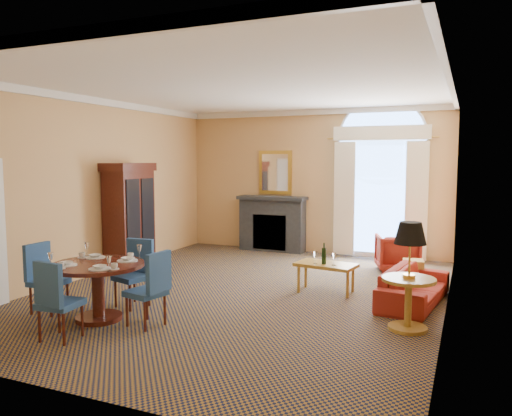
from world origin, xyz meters
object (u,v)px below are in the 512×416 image
at_px(dining_table, 98,278).
at_px(sofa, 414,286).
at_px(coffee_table, 326,266).
at_px(armchair, 397,253).
at_px(side_table, 409,263).
at_px(armoire, 129,218).

height_order(dining_table, sofa, dining_table).
height_order(sofa, coffee_table, coffee_table).
height_order(armchair, side_table, side_table).
distance_m(armchair, coffee_table, 2.18).
xyz_separation_m(coffee_table, side_table, (1.40, -1.28, 0.41)).
xyz_separation_m(sofa, armchair, (-0.52, 2.09, 0.09)).
bearing_deg(armoire, side_table, -15.40).
xyz_separation_m(sofa, side_table, (0.05, -1.20, 0.59)).
height_order(coffee_table, side_table, side_table).
distance_m(armoire, sofa, 5.33).
distance_m(sofa, coffee_table, 1.36).
height_order(armoire, sofa, armoire).
bearing_deg(armchair, coffee_table, 49.62).
distance_m(armoire, side_table, 5.52).
height_order(sofa, side_table, side_table).
distance_m(armchair, side_table, 3.37).
xyz_separation_m(armoire, armchair, (4.75, 1.82, -0.63)).
height_order(armoire, side_table, armoire).
bearing_deg(side_table, sofa, 92.38).
bearing_deg(coffee_table, side_table, -33.94).
relative_size(sofa, side_table, 1.32).
relative_size(armoire, armchair, 2.66).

